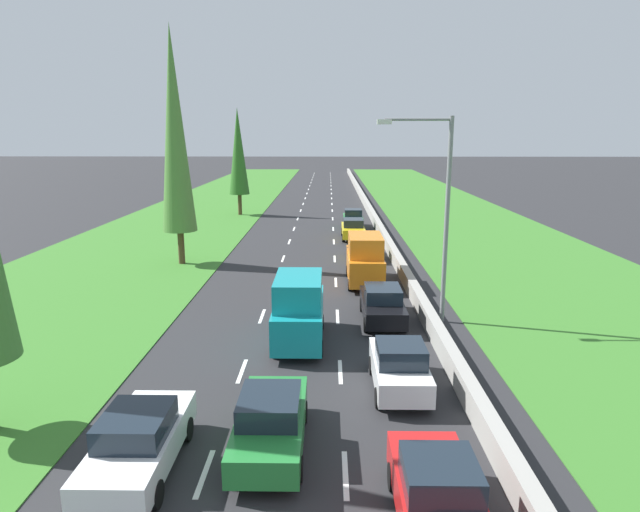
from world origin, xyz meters
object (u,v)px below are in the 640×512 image
object	(u,v)px
yellow_hatchback_right_lane	(361,246)
street_light_mast	(439,206)
green_sedan_centre_lane	(271,421)
red_hatchback_right_lane	(437,492)
green_hatchback_right_lane	(353,219)
poplar_tree_second	(175,131)
poplar_tree_third	(238,152)
yellow_sedan_right_lane	(353,229)
black_sedan_right_lane	(382,304)
white_hatchback_right_lane	(399,367)
white_sedan_left_lane	(139,441)
orange_van_right_lane	(365,260)
teal_van_centre_lane	(299,310)

from	to	relation	value
yellow_hatchback_right_lane	street_light_mast	size ratio (longest dim) A/B	0.43
green_sedan_centre_lane	red_hatchback_right_lane	bearing A→B (deg)	-37.18
green_sedan_centre_lane	green_hatchback_right_lane	xyz separation A→B (m)	(3.74, 35.65, 0.02)
street_light_mast	green_hatchback_right_lane	bearing A→B (deg)	95.72
poplar_tree_second	poplar_tree_third	bearing A→B (deg)	89.26
yellow_hatchback_right_lane	yellow_sedan_right_lane	bearing A→B (deg)	92.10
green_hatchback_right_lane	black_sedan_right_lane	bearing A→B (deg)	-89.54
poplar_tree_third	white_hatchback_right_lane	bearing A→B (deg)	-73.87
yellow_hatchback_right_lane	poplar_tree_second	bearing A→B (deg)	-170.95
green_sedan_centre_lane	poplar_tree_second	size ratio (longest dim) A/B	0.30
green_hatchback_right_lane	poplar_tree_third	distance (m)	15.00
red_hatchback_right_lane	poplar_tree_second	world-z (taller)	poplar_tree_second
yellow_hatchback_right_lane	street_light_mast	xyz separation A→B (m)	(2.51, -12.90, 4.40)
white_sedan_left_lane	poplar_tree_third	bearing A→B (deg)	95.85
red_hatchback_right_lane	orange_van_right_lane	distance (m)	19.57
white_sedan_left_lane	street_light_mast	distance (m)	15.37
green_sedan_centre_lane	yellow_hatchback_right_lane	xyz separation A→B (m)	(3.77, 23.20, 0.02)
white_hatchback_right_lane	yellow_sedan_right_lane	xyz separation A→B (m)	(-0.33, 26.77, -0.02)
black_sedan_right_lane	poplar_tree_third	xyz separation A→B (m)	(-11.67, 33.16, 5.71)
poplar_tree_second	street_light_mast	xyz separation A→B (m)	(14.29, -11.03, -3.22)
black_sedan_right_lane	street_light_mast	bearing A→B (deg)	-0.27
green_sedan_centre_lane	white_sedan_left_lane	distance (m)	3.32
black_sedan_right_lane	poplar_tree_second	bearing A→B (deg)	137.34
white_hatchback_right_lane	black_sedan_right_lane	distance (m)	6.82
white_hatchback_right_lane	poplar_tree_third	bearing A→B (deg)	106.13
green_sedan_centre_lane	white_hatchback_right_lane	world-z (taller)	white_hatchback_right_lane
poplar_tree_second	street_light_mast	world-z (taller)	poplar_tree_second
red_hatchback_right_lane	orange_van_right_lane	xyz separation A→B (m)	(-0.26, 19.56, 0.56)
green_sedan_centre_lane	yellow_sedan_right_lane	xyz separation A→B (m)	(3.51, 30.25, 0.00)
yellow_hatchback_right_lane	yellow_sedan_right_lane	xyz separation A→B (m)	(-0.26, 7.05, -0.02)
teal_van_centre_lane	street_light_mast	size ratio (longest dim) A/B	0.54
teal_van_centre_lane	yellow_sedan_right_lane	xyz separation A→B (m)	(3.17, 22.59, -0.59)
yellow_hatchback_right_lane	green_hatchback_right_lane	world-z (taller)	same
black_sedan_right_lane	teal_van_centre_lane	size ratio (longest dim) A/B	0.92
green_sedan_centre_lane	street_light_mast	bearing A→B (deg)	58.60
teal_van_centre_lane	poplar_tree_third	xyz separation A→B (m)	(-8.07, 35.81, 5.13)
white_sedan_left_lane	red_hatchback_right_lane	size ratio (longest dim) A/B	1.15
white_hatchback_right_lane	poplar_tree_third	distance (m)	42.01
green_hatchback_right_lane	yellow_sedan_right_lane	bearing A→B (deg)	-92.41
red_hatchback_right_lane	black_sedan_right_lane	distance (m)	13.21
white_sedan_left_lane	red_hatchback_right_lane	xyz separation A→B (m)	(6.99, -1.90, 0.02)
orange_van_right_lane	red_hatchback_right_lane	bearing A→B (deg)	-89.24
red_hatchback_right_lane	yellow_hatchback_right_lane	size ratio (longest dim) A/B	1.00
red_hatchback_right_lane	street_light_mast	xyz separation A→B (m)	(2.46, 13.19, 4.40)
teal_van_centre_lane	green_hatchback_right_lane	distance (m)	28.21
teal_van_centre_lane	street_light_mast	world-z (taller)	street_light_mast
green_hatchback_right_lane	poplar_tree_third	size ratio (longest dim) A/B	0.36
red_hatchback_right_lane	street_light_mast	distance (m)	14.12
white_hatchback_right_lane	teal_van_centre_lane	world-z (taller)	teal_van_centre_lane
green_sedan_centre_lane	black_sedan_right_lane	bearing A→B (deg)	69.04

